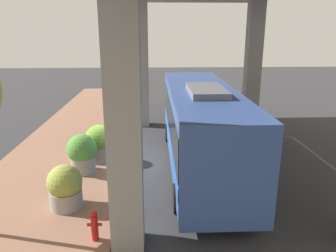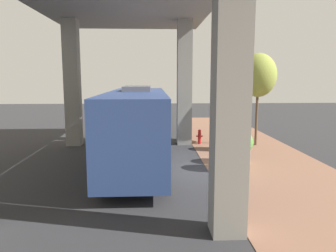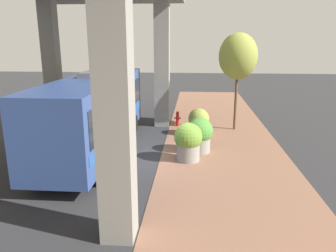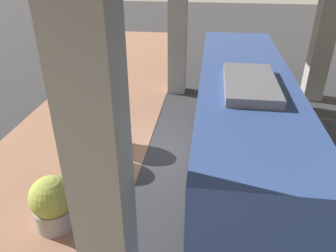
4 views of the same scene
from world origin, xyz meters
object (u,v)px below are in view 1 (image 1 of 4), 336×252
at_px(planter_middle, 65,187).
at_px(planter_back, 99,143).
at_px(planter_front, 82,153).
at_px(bus, 201,124).
at_px(fire_hydrant, 95,226).

distance_m(planter_middle, planter_back, 4.18).
height_order(planter_front, planter_middle, planter_front).
height_order(bus, planter_middle, bus).
xyz_separation_m(bus, planter_middle, (-5.08, -3.10, -1.30)).
height_order(fire_hydrant, planter_back, planter_back).
distance_m(bus, planter_back, 4.82).
xyz_separation_m(planter_front, planter_back, (0.53, 1.21, 0.03)).
relative_size(planter_middle, planter_back, 0.89).
distance_m(bus, planter_front, 5.24).
xyz_separation_m(bus, planter_back, (-4.56, 1.05, -1.16)).
xyz_separation_m(bus, fire_hydrant, (-3.77, -5.01, -1.58)).
relative_size(bus, planter_back, 6.14).
xyz_separation_m(fire_hydrant, planter_front, (-1.32, 4.85, 0.39)).
bearing_deg(fire_hydrant, planter_back, 97.44).
bearing_deg(planter_middle, planter_back, 82.93).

